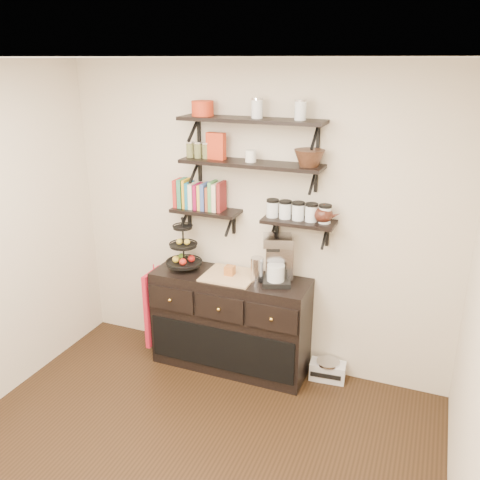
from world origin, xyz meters
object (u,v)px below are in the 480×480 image
at_px(coffee_maker, 278,260).
at_px(radio, 328,370).
at_px(sideboard, 230,322).
at_px(fruit_stand, 184,252).

height_order(coffee_maker, radio, coffee_maker).
relative_size(sideboard, coffee_maker, 3.27).
xyz_separation_m(sideboard, fruit_stand, (-0.45, 0.00, 0.61)).
bearing_deg(fruit_stand, coffee_maker, 1.71).
relative_size(sideboard, fruit_stand, 2.99).
bearing_deg(coffee_maker, fruit_stand, 162.35).
bearing_deg(sideboard, coffee_maker, 3.94).
xyz_separation_m(sideboard, radio, (0.88, 0.11, -0.36)).
distance_m(fruit_stand, coffee_maker, 0.87).
xyz_separation_m(coffee_maker, radio, (0.46, 0.08, -1.01)).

